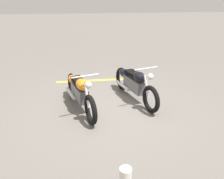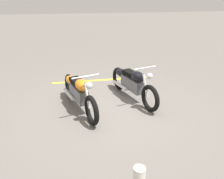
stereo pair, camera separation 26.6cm
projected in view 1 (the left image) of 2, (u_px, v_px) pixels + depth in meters
The scene contains 4 objects.
ground_plane at pixel (110, 107), 5.81m from camera, with size 60.00×60.00×0.00m, color #66605B.
motorcycle_bright_foreground at pixel (79, 91), 5.62m from camera, with size 2.18×0.83×1.04m.
motorcycle_dark_foreground at pixel (134, 83), 6.11m from camera, with size 2.17×0.84×1.04m.
parking_stripe_near at pixel (105, 80), 7.64m from camera, with size 3.20×0.12×0.01m, color yellow.
Camera 1 is at (5.14, -0.67, 2.66)m, focal length 36.77 mm.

